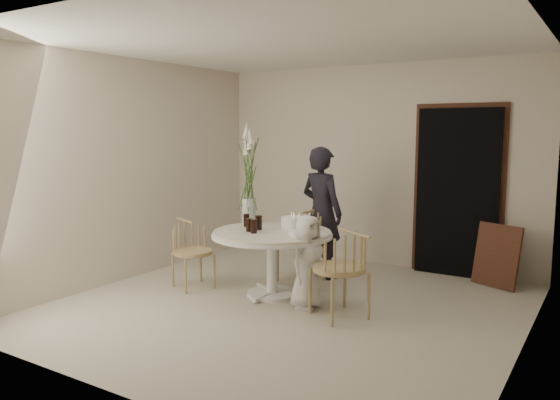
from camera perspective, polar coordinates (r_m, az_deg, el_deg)
The scene contains 18 objects.
ground at distance 5.81m, azimuth 0.78°, elevation -11.10°, with size 4.50×4.50×0.00m, color beige.
room_shell at distance 5.51m, azimuth 0.81°, elevation 5.09°, with size 4.50×4.50×4.50m.
doorway at distance 7.15m, azimuth 18.04°, elevation 0.69°, with size 1.00×0.10×2.10m, color black.
door_trim at distance 7.18m, azimuth 18.14°, elevation 1.20°, with size 1.12×0.03×2.22m, color #5A301F.
table at distance 6.03m, azimuth -0.83°, elevation -4.33°, with size 1.33×1.33×0.73m.
picture_frame at distance 6.92m, azimuth 21.72°, elevation -5.42°, with size 0.56×0.04×0.74m, color #5A301F.
chair_far at distance 6.69m, azimuth 2.86°, elevation -3.66°, with size 0.53×0.57×0.86m.
chair_right at distance 5.29m, azimuth 6.98°, elevation -6.43°, with size 0.68×0.66×0.90m.
chair_left at distance 6.52m, azimuth -9.49°, elevation -4.49°, with size 0.57×0.55×0.79m.
girl at distance 6.78m, azimuth 4.37°, elevation -1.30°, with size 0.60×0.39×1.63m, color black.
boy at distance 5.65m, azimuth 2.87°, elevation -6.46°, with size 0.48×0.31×0.98m, color silver.
birthday_cake at distance 6.11m, azimuth 1.47°, elevation -2.43°, with size 0.29×0.29×0.19m.
cola_tumbler_a at distance 5.98m, azimuth -3.25°, elevation -2.62°, with size 0.07×0.07×0.15m, color black.
cola_tumbler_b at distance 5.88m, azimuth -2.76°, elevation -2.75°, with size 0.07×0.07×0.15m, color black.
cola_tumbler_c at distance 6.28m, azimuth -3.53°, elevation -2.12°, with size 0.07×0.07×0.15m, color black.
cola_tumbler_d at distance 6.08m, azimuth -2.25°, elevation -2.37°, with size 0.07×0.07×0.16m, color black.
plate_stack at distance 5.72m, azimuth 1.97°, elevation -3.54°, with size 0.21×0.21×0.05m, color white.
flower_vase at distance 6.41m, azimuth -3.28°, elevation 2.53°, with size 0.16×0.16×1.20m.
Camera 1 is at (2.85, -4.71, 1.85)m, focal length 35.00 mm.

